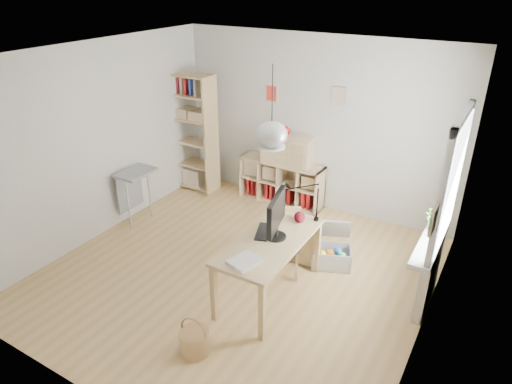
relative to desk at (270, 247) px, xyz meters
The scene contains 20 objects.
ground 0.87m from the desk, 164.74° to the left, with size 4.50×4.50×0.00m, color tan.
room_shell 1.34m from the desk, 164.74° to the left, with size 4.50×4.50×4.50m.
window_unit 2.04m from the desk, 24.12° to the left, with size 0.07×1.16×1.46m.
radiator 1.82m from the desk, 24.58° to the left, with size 0.10×0.80×0.80m, color silver.
windowsill 1.77m from the desk, 25.25° to the left, with size 0.22×1.20×0.06m, color white.
desk is the anchor object (origin of this frame).
cube_shelf 2.48m from the desk, 114.61° to the left, with size 1.40×0.38×0.72m.
tall_bookshelf 3.27m from the desk, 142.99° to the left, with size 0.80×0.38×2.00m.
side_table 2.64m from the desk, 169.06° to the left, with size 0.40×0.55×0.85m.
chair 0.55m from the desk, 99.77° to the left, with size 0.55×0.55×0.85m.
wicker_basket 1.32m from the desk, 99.45° to the right, with size 0.31×0.31×0.43m.
storage_chest 1.15m from the desk, 67.64° to the left, with size 0.68×0.71×0.53m.
monitor 0.40m from the desk, 70.82° to the left, with size 0.24×0.60×0.53m.
keyboard 0.21m from the desk, 145.20° to the left, with size 0.15×0.39×0.02m, color black.
task_lamp 0.74m from the desk, 84.41° to the left, with size 0.43×0.16×0.46m.
yarn_ball 0.57m from the desk, 78.45° to the left, with size 0.14×0.14×0.14m, color #4E0A13.
paper_tray 0.53m from the desk, 90.93° to the right, with size 0.26×0.33×0.03m, color white.
drawer_chest 2.39m from the desk, 112.42° to the left, with size 0.79×0.36×0.45m, color tan.
red_vase 2.46m from the desk, 113.22° to the left, with size 0.13×0.13×0.15m, color #9B0C11.
potted_plant 1.89m from the desk, 32.44° to the left, with size 0.27×0.24×0.30m, color #2E712A.
Camera 1 is at (2.65, -4.01, 3.50)m, focal length 32.00 mm.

